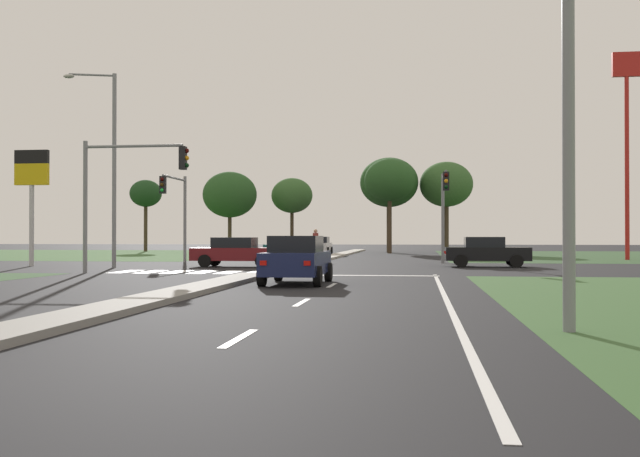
% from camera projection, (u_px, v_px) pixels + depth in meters
% --- Properties ---
extents(ground_plane, '(200.00, 200.00, 0.00)m').
position_uv_depth(ground_plane, '(291.00, 267.00, 36.00)').
color(ground_plane, black).
extents(grass_verge_far_left, '(35.00, 35.00, 0.01)m').
position_uv_depth(grass_verge_far_left, '(51.00, 254.00, 63.66)').
color(grass_verge_far_left, '#385B2D').
rests_on(grass_verge_far_left, ground).
extents(median_island_near, '(1.20, 22.00, 0.14)m').
position_uv_depth(median_island_near, '(153.00, 299.00, 17.17)').
color(median_island_near, gray).
rests_on(median_island_near, ground).
extents(median_island_far, '(1.20, 36.00, 0.14)m').
position_uv_depth(median_island_far, '(343.00, 254.00, 60.78)').
color(median_island_far, '#ADA89E').
rests_on(median_island_far, ground).
extents(lane_dash_near, '(0.14, 2.00, 0.01)m').
position_uv_depth(lane_dash_near, '(239.00, 338.00, 10.97)').
color(lane_dash_near, silver).
rests_on(lane_dash_near, ground).
extents(lane_dash_second, '(0.14, 2.00, 0.01)m').
position_uv_depth(lane_dash_second, '(302.00, 302.00, 16.92)').
color(lane_dash_second, silver).
rests_on(lane_dash_second, ground).
extents(lane_dash_third, '(0.14, 2.00, 0.01)m').
position_uv_depth(lane_dash_third, '(332.00, 285.00, 22.87)').
color(lane_dash_third, silver).
rests_on(lane_dash_third, ground).
extents(edge_line_right, '(0.14, 24.00, 0.01)m').
position_uv_depth(edge_line_right, '(447.00, 301.00, 17.26)').
color(edge_line_right, silver).
rests_on(edge_line_right, ground).
extents(stop_bar_near, '(6.40, 0.50, 0.01)m').
position_uv_depth(stop_bar_near, '(357.00, 275.00, 28.56)').
color(stop_bar_near, silver).
rests_on(stop_bar_near, ground).
extents(crosswalk_bar_near, '(0.70, 2.80, 0.01)m').
position_uv_depth(crosswalk_bar_near, '(126.00, 272.00, 31.70)').
color(crosswalk_bar_near, silver).
rests_on(crosswalk_bar_near, ground).
extents(crosswalk_bar_second, '(0.70, 2.80, 0.01)m').
position_uv_depth(crosswalk_bar_second, '(151.00, 272.00, 31.54)').
color(crosswalk_bar_second, silver).
rests_on(crosswalk_bar_second, ground).
extents(crosswalk_bar_third, '(0.70, 2.80, 0.01)m').
position_uv_depth(crosswalk_bar_third, '(177.00, 272.00, 31.39)').
color(crosswalk_bar_third, silver).
rests_on(crosswalk_bar_third, ground).
extents(crosswalk_bar_fourth, '(0.70, 2.80, 0.01)m').
position_uv_depth(crosswalk_bar_fourth, '(203.00, 272.00, 31.24)').
color(crosswalk_bar_fourth, silver).
rests_on(crosswalk_bar_fourth, ground).
extents(crosswalk_bar_fifth, '(0.70, 2.80, 0.01)m').
position_uv_depth(crosswalk_bar_fifth, '(229.00, 272.00, 31.09)').
color(crosswalk_bar_fifth, silver).
rests_on(crosswalk_bar_fifth, ground).
extents(crosswalk_bar_sixth, '(0.70, 2.80, 0.01)m').
position_uv_depth(crosswalk_bar_sixth, '(255.00, 272.00, 30.94)').
color(crosswalk_bar_sixth, silver).
rests_on(crosswalk_bar_sixth, ground).
extents(crosswalk_bar_seventh, '(0.70, 2.80, 0.01)m').
position_uv_depth(crosswalk_bar_seventh, '(282.00, 273.00, 30.78)').
color(crosswalk_bar_seventh, silver).
rests_on(crosswalk_bar_seventh, ground).
extents(car_navy_near, '(1.95, 4.25, 1.55)m').
position_uv_depth(car_navy_near, '(297.00, 259.00, 23.60)').
color(car_navy_near, '#161E47').
rests_on(car_navy_near, ground).
extents(car_white_second, '(2.08, 4.15, 1.50)m').
position_uv_depth(car_white_second, '(319.00, 245.00, 62.39)').
color(car_white_second, silver).
rests_on(car_white_second, ground).
extents(car_teal_third, '(2.01, 4.55, 1.56)m').
position_uv_depth(car_teal_third, '(284.00, 248.00, 46.41)').
color(car_teal_third, '#19565B').
rests_on(car_teal_third, ground).
extents(car_maroon_fourth, '(4.52, 2.01, 1.48)m').
position_uv_depth(car_maroon_fourth, '(237.00, 252.00, 36.78)').
color(car_maroon_fourth, maroon).
rests_on(car_maroon_fourth, ground).
extents(car_black_fifth, '(4.19, 2.09, 1.50)m').
position_uv_depth(car_black_fifth, '(486.00, 251.00, 36.77)').
color(car_black_fifth, black).
rests_on(car_black_fifth, ground).
extents(traffic_signal_near_left, '(4.57, 0.32, 5.52)m').
position_uv_depth(traffic_signal_near_left, '(123.00, 182.00, 30.29)').
color(traffic_signal_near_left, gray).
rests_on(traffic_signal_near_left, ground).
extents(traffic_signal_far_right, '(0.32, 5.04, 5.10)m').
position_uv_depth(traffic_signal_far_right, '(444.00, 199.00, 39.67)').
color(traffic_signal_far_right, gray).
rests_on(traffic_signal_far_right, ground).
extents(traffic_signal_far_left, '(0.32, 4.17, 5.12)m').
position_uv_depth(traffic_signal_far_left, '(176.00, 202.00, 42.05)').
color(traffic_signal_far_left, gray).
rests_on(traffic_signal_far_left, ground).
extents(street_lamp_second, '(2.44, 0.86, 9.52)m').
position_uv_depth(street_lamp_second, '(110.00, 159.00, 35.77)').
color(street_lamp_second, gray).
rests_on(street_lamp_second, ground).
extents(pedestrian_at_median, '(0.34, 0.34, 1.84)m').
position_uv_depth(pedestrian_at_median, '(316.00, 241.00, 44.49)').
color(pedestrian_at_median, '#232833').
rests_on(pedestrian_at_median, median_island_far).
extents(fastfood_pole_sign, '(1.80, 0.40, 13.56)m').
position_uv_depth(fastfood_pole_sign, '(627.00, 111.00, 47.63)').
color(fastfood_pole_sign, red).
rests_on(fastfood_pole_sign, ground).
extents(fuel_price_totem, '(1.80, 0.24, 5.97)m').
position_uv_depth(fuel_price_totem, '(32.00, 181.00, 37.47)').
color(fuel_price_totem, silver).
rests_on(fuel_price_totem, ground).
extents(treeline_near, '(3.22, 3.22, 7.26)m').
position_uv_depth(treeline_near, '(146.00, 194.00, 74.01)').
color(treeline_near, '#423323').
rests_on(treeline_near, ground).
extents(treeline_second, '(5.12, 5.12, 7.67)m').
position_uv_depth(treeline_second, '(230.00, 195.00, 69.31)').
color(treeline_second, '#423323').
rests_on(treeline_second, ground).
extents(treeline_third, '(4.05, 4.05, 7.28)m').
position_uv_depth(treeline_third, '(292.00, 196.00, 71.90)').
color(treeline_third, '#423323').
rests_on(treeline_third, ground).
extents(treeline_fourth, '(4.54, 4.54, 8.55)m').
position_uv_depth(treeline_fourth, '(390.00, 180.00, 65.82)').
color(treeline_fourth, '#423323').
rests_on(treeline_fourth, ground).
extents(treeline_fifth, '(5.51, 5.51, 8.98)m').
position_uv_depth(treeline_fifth, '(389.00, 183.00, 69.10)').
color(treeline_fifth, '#423323').
rests_on(treeline_fifth, ground).
extents(treeline_sixth, '(5.01, 5.01, 8.59)m').
position_uv_depth(treeline_sixth, '(446.00, 185.00, 69.05)').
color(treeline_sixth, '#423323').
rests_on(treeline_sixth, ground).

